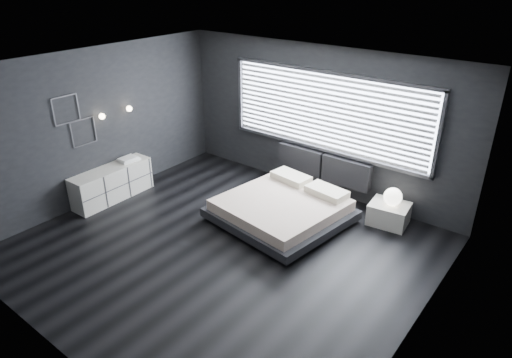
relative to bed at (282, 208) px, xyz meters
The scene contains 12 objects.
room 1.75m from the bed, 100.27° to the right, with size 6.04×6.00×2.80m.
window 1.96m from the bed, 91.40° to the left, with size 4.14×0.09×1.52m.
headboard 1.38m from the bed, 90.22° to the left, with size 1.96×0.16×0.52m.
sconce_near 3.62m from the bed, 158.25° to the right, with size 0.18×0.11×0.11m.
sconce_far 3.46m from the bed, 168.33° to the right, with size 0.18×0.11×0.11m.
wall_art_upper 4.03m from the bed, 150.12° to the right, with size 0.01×0.48×0.48m.
wall_art_lower 3.76m from the bed, 153.59° to the right, with size 0.01×0.48×0.48m.
bed is the anchor object (origin of this frame).
nightstand 1.83m from the bed, 34.64° to the left, with size 0.64×0.54×0.38m, color silver.
orb_lamp 1.88m from the bed, 34.11° to the left, with size 0.31×0.31×0.31m, color white.
dresser 3.28m from the bed, 156.55° to the right, with size 0.48×1.59×0.63m.
book_stack 3.17m from the bed, 163.80° to the right, with size 0.31×0.39×0.08m.
Camera 1 is at (4.12, -4.44, 4.12)m, focal length 32.00 mm.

